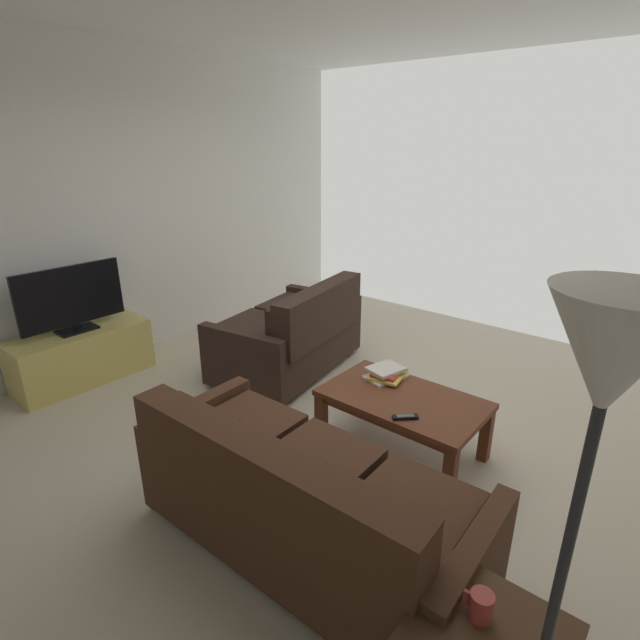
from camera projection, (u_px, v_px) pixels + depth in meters
name	position (u px, v px, depth m)	size (l,w,h in m)	color
ground_plane	(346.00, 428.00, 3.66)	(5.23, 5.60, 0.01)	beige
wall_right	(134.00, 206.00, 4.71)	(0.12, 5.60, 2.89)	white
sofa_main	(300.00, 499.00, 2.42)	(1.84, 0.84, 0.81)	black
loveseat_near	(293.00, 334.00, 4.44)	(1.06, 1.53, 0.86)	black
coffee_table	(403.00, 405.00, 3.26)	(1.06, 0.64, 0.43)	brown
floor_lamp	(597.00, 419.00, 1.04)	(0.29, 0.29, 1.76)	#262628
tv_stand	(82.00, 355.00, 4.31)	(0.47, 1.14, 0.48)	#D8C666
flat_tv	(71.00, 298.00, 4.12)	(0.20, 0.89, 0.58)	black
coffee_mug	(481.00, 606.00, 1.61)	(0.10, 0.08, 0.10)	#B23F38
book_stack	(386.00, 373.00, 3.48)	(0.29, 0.34, 0.08)	silver
tv_remote	(405.00, 417.00, 2.98)	(0.14, 0.14, 0.02)	black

